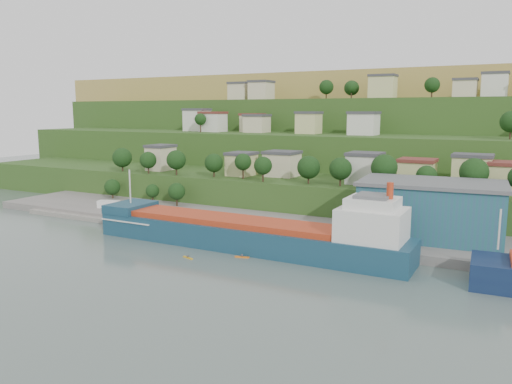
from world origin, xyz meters
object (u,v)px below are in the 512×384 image
Objects in this scene: kayak_orange at (242,256)px; warehouse at (431,209)px; caravan at (109,206)px; cargo_ship_near at (254,236)px.

warehouse is at bearing 26.31° from kayak_orange.
warehouse is 44.04m from kayak_orange.
caravan is at bearing 146.29° from kayak_orange.
caravan is 60.04m from kayak_orange.
warehouse reaches higher than kayak_orange.
kayak_orange is at bearing -143.22° from warehouse.
warehouse reaches higher than caravan.
kayak_orange is at bearing -37.49° from caravan.
cargo_ship_near is 23.66× the size of kayak_orange.
cargo_ship_near is 7.39m from kayak_orange.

